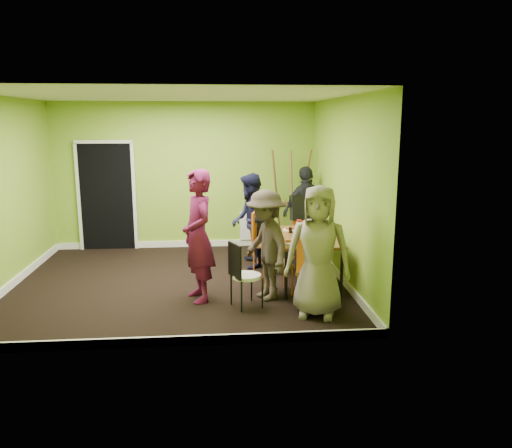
# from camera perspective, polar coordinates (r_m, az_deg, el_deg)

# --- Properties ---
(ground) EXTENTS (5.00, 5.00, 0.00)m
(ground) POSITION_cam_1_polar(r_m,az_deg,el_deg) (7.83, -8.64, -6.62)
(ground) COLOR black
(ground) RESTS_ON ground
(room_walls) EXTENTS (5.04, 4.54, 2.82)m
(room_walls) POSITION_cam_1_polar(r_m,az_deg,el_deg) (7.62, -9.03, 0.55)
(room_walls) COLOR #82A92B
(room_walls) RESTS_ON ground
(dining_table) EXTENTS (0.90, 1.50, 0.75)m
(dining_table) POSITION_cam_1_polar(r_m,az_deg,el_deg) (7.55, 5.67, -1.73)
(dining_table) COLOR black
(dining_table) RESTS_ON ground
(chair_left_far) EXTENTS (0.51, 0.51, 1.00)m
(chair_left_far) POSITION_cam_1_polar(r_m,az_deg,el_deg) (8.16, 0.61, -1.62)
(chair_left_far) COLOR orange
(chair_left_far) RESTS_ON ground
(chair_left_near) EXTENTS (0.45, 0.45, 0.92)m
(chair_left_near) POSITION_cam_1_polar(r_m,az_deg,el_deg) (7.12, 1.93, -3.99)
(chair_left_near) COLOR orange
(chair_left_near) RESTS_ON ground
(chair_back_end) EXTENTS (0.57, 0.64, 1.15)m
(chair_back_end) POSITION_cam_1_polar(r_m,az_deg,el_deg) (8.96, 5.55, 1.15)
(chair_back_end) COLOR orange
(chair_back_end) RESTS_ON ground
(chair_front_end) EXTENTS (0.52, 0.52, 1.03)m
(chair_front_end) POSITION_cam_1_polar(r_m,az_deg,el_deg) (6.64, 6.49, -4.66)
(chair_front_end) COLOR orange
(chair_front_end) RESTS_ON ground
(chair_bentwood) EXTENTS (0.46, 0.45, 0.89)m
(chair_bentwood) POSITION_cam_1_polar(r_m,az_deg,el_deg) (6.61, -1.57, -5.48)
(chair_bentwood) COLOR black
(chair_bentwood) RESTS_ON ground
(easel) EXTENTS (0.77, 0.72, 1.93)m
(easel) POSITION_cam_1_polar(r_m,az_deg,el_deg) (9.56, 3.93, 2.71)
(easel) COLOR brown
(easel) RESTS_ON ground
(plate_near_left) EXTENTS (0.21, 0.21, 0.01)m
(plate_near_left) POSITION_cam_1_polar(r_m,az_deg,el_deg) (7.90, 3.89, -0.65)
(plate_near_left) COLOR white
(plate_near_left) RESTS_ON dining_table
(plate_near_right) EXTENTS (0.24, 0.24, 0.01)m
(plate_near_right) POSITION_cam_1_polar(r_m,az_deg,el_deg) (7.09, 3.84, -2.09)
(plate_near_right) COLOR white
(plate_near_right) RESTS_ON dining_table
(plate_far_back) EXTENTS (0.21, 0.21, 0.01)m
(plate_far_back) POSITION_cam_1_polar(r_m,az_deg,el_deg) (8.11, 5.45, -0.35)
(plate_far_back) COLOR white
(plate_far_back) RESTS_ON dining_table
(plate_far_front) EXTENTS (0.25, 0.25, 0.01)m
(plate_far_front) POSITION_cam_1_polar(r_m,az_deg,el_deg) (7.08, 6.32, -2.14)
(plate_far_front) COLOR white
(plate_far_front) RESTS_ON dining_table
(plate_wall_back) EXTENTS (0.26, 0.26, 0.01)m
(plate_wall_back) POSITION_cam_1_polar(r_m,az_deg,el_deg) (7.67, 6.98, -1.08)
(plate_wall_back) COLOR white
(plate_wall_back) RESTS_ON dining_table
(plate_wall_front) EXTENTS (0.26, 0.26, 0.01)m
(plate_wall_front) POSITION_cam_1_polar(r_m,az_deg,el_deg) (7.39, 7.77, -1.60)
(plate_wall_front) COLOR white
(plate_wall_front) RESTS_ON dining_table
(thermos) EXTENTS (0.08, 0.08, 0.22)m
(thermos) POSITION_cam_1_polar(r_m,az_deg,el_deg) (7.47, 4.94, -0.57)
(thermos) COLOR white
(thermos) RESTS_ON dining_table
(blue_bottle) EXTENTS (0.07, 0.07, 0.20)m
(blue_bottle) POSITION_cam_1_polar(r_m,az_deg,el_deg) (7.28, 7.96, -1.04)
(blue_bottle) COLOR blue
(blue_bottle) RESTS_ON dining_table
(orange_bottle) EXTENTS (0.04, 0.04, 0.08)m
(orange_bottle) POSITION_cam_1_polar(r_m,az_deg,el_deg) (7.68, 5.00, -0.76)
(orange_bottle) COLOR orange
(orange_bottle) RESTS_ON dining_table
(glass_mid) EXTENTS (0.06, 0.06, 0.09)m
(glass_mid) POSITION_cam_1_polar(r_m,az_deg,el_deg) (7.68, 3.96, -0.71)
(glass_mid) COLOR black
(glass_mid) RESTS_ON dining_table
(glass_back) EXTENTS (0.06, 0.06, 0.10)m
(glass_back) POSITION_cam_1_polar(r_m,az_deg,el_deg) (7.92, 6.25, -0.32)
(glass_back) COLOR black
(glass_back) RESTS_ON dining_table
(glass_front) EXTENTS (0.06, 0.06, 0.11)m
(glass_front) POSITION_cam_1_polar(r_m,az_deg,el_deg) (7.04, 7.37, -1.87)
(glass_front) COLOR black
(glass_front) RESTS_ON dining_table
(cup_a) EXTENTS (0.13, 0.13, 0.10)m
(cup_a) POSITION_cam_1_polar(r_m,az_deg,el_deg) (7.26, 5.28, -1.42)
(cup_a) COLOR white
(cup_a) RESTS_ON dining_table
(cup_b) EXTENTS (0.10, 0.10, 0.09)m
(cup_b) POSITION_cam_1_polar(r_m,az_deg,el_deg) (7.69, 7.32, -0.76)
(cup_b) COLOR white
(cup_b) RESTS_ON dining_table
(person_standing) EXTENTS (0.63, 0.77, 1.82)m
(person_standing) POSITION_cam_1_polar(r_m,az_deg,el_deg) (6.82, -6.63, -1.38)
(person_standing) COLOR #5D103A
(person_standing) RESTS_ON ground
(person_left_far) EXTENTS (0.63, 0.79, 1.59)m
(person_left_far) POSITION_cam_1_polar(r_m,az_deg,el_deg) (8.38, -0.69, 0.38)
(person_left_far) COLOR black
(person_left_far) RESTS_ON ground
(person_left_near) EXTENTS (0.88, 1.13, 1.53)m
(person_left_near) POSITION_cam_1_polar(r_m,az_deg,el_deg) (6.86, 1.15, -2.44)
(person_left_near) COLOR #332A22
(person_left_near) RESTS_ON ground
(person_back_end) EXTENTS (1.04, 0.74, 1.64)m
(person_back_end) POSITION_cam_1_polar(r_m,az_deg,el_deg) (9.17, 5.76, 1.47)
(person_back_end) COLOR black
(person_back_end) RESTS_ON ground
(person_front_end) EXTENTS (0.94, 0.75, 1.68)m
(person_front_end) POSITION_cam_1_polar(r_m,az_deg,el_deg) (6.30, 7.09, -3.15)
(person_front_end) COLOR gray
(person_front_end) RESTS_ON ground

